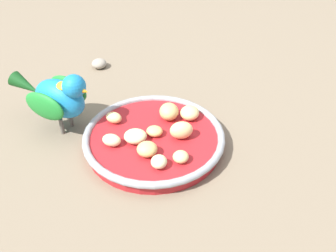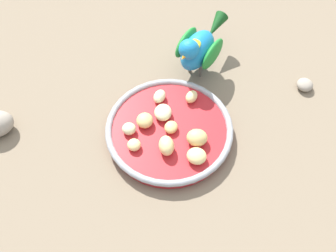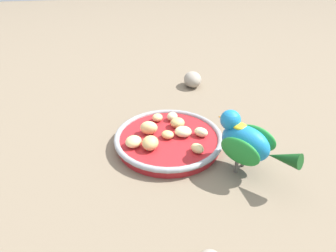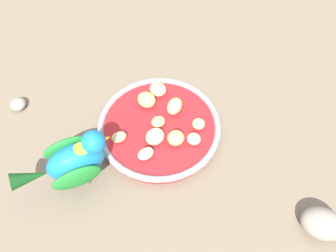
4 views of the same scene
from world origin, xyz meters
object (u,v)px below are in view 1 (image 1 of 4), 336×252
apple_piece_4 (155,131)px  apple_piece_5 (191,114)px  apple_piece_3 (159,162)px  apple_piece_7 (169,111)px  apple_piece_2 (135,136)px  parrot (58,96)px  pebble_0 (99,64)px  apple_piece_8 (112,140)px  apple_piece_9 (147,149)px  apple_piece_6 (181,130)px  apple_piece_0 (114,118)px  feeding_bowl (154,139)px  apple_piece_1 (181,157)px

apple_piece_4 → apple_piece_5: bearing=-168.7°
apple_piece_3 → apple_piece_7: bearing=-121.6°
apple_piece_2 → parrot: bearing=-49.5°
apple_piece_4 → apple_piece_5: size_ratio=0.78×
apple_piece_4 → pebble_0: 0.28m
apple_piece_5 → parrot: 0.22m
apple_piece_5 → apple_piece_7: 0.04m
apple_piece_2 → parrot: (0.09, -0.11, 0.04)m
apple_piece_2 → pebble_0: (-0.03, -0.29, -0.02)m
parrot → pebble_0: parrot is taller
apple_piece_3 → apple_piece_8: 0.09m
apple_piece_9 → apple_piece_7: bearing=-134.0°
apple_piece_6 → apple_piece_7: (-0.00, -0.06, -0.00)m
apple_piece_8 → apple_piece_9: apple_piece_9 is taller
apple_piece_0 → apple_piece_4: (-0.05, 0.06, -0.00)m
apple_piece_6 → apple_piece_7: size_ratio=1.01×
apple_piece_0 → pebble_0: 0.23m
feeding_bowl → apple_piece_6: bearing=152.3°
apple_piece_3 → apple_piece_4: (-0.02, -0.07, -0.00)m
apple_piece_1 → apple_piece_2: apple_piece_2 is taller
apple_piece_6 → apple_piece_8: (0.11, -0.03, -0.00)m
feeding_bowl → apple_piece_9: apple_piece_9 is taller
apple_piece_4 → apple_piece_8: apple_piece_8 is taller
apple_piece_7 → pebble_0: (0.05, -0.25, -0.02)m
apple_piece_5 → apple_piece_9: 0.11m
apple_piece_2 → apple_piece_6: 0.07m
apple_piece_1 → apple_piece_4: (0.01, -0.07, -0.00)m
apple_piece_4 → apple_piece_9: size_ratio=0.85×
apple_piece_7 → pebble_0: size_ratio=1.15×
apple_piece_9 → parrot: 0.18m
apple_piece_6 → apple_piece_2: bearing=-16.4°
apple_piece_3 → pebble_0: (-0.01, -0.36, -0.02)m
apple_piece_9 → pebble_0: size_ratio=0.99×
apple_piece_3 → pebble_0: apple_piece_3 is taller
apple_piece_7 → apple_piece_8: bearing=13.9°
apple_piece_3 → apple_piece_4: 0.07m
apple_piece_5 → parrot: (0.20, -0.09, 0.04)m
apple_piece_4 → apple_piece_9: bearing=53.7°
apple_piece_6 → parrot: bearing=-38.3°
apple_piece_5 → pebble_0: 0.28m
apple_piece_0 → apple_piece_2: (-0.01, 0.06, 0.00)m
apple_piece_2 → apple_piece_5: 0.11m
apple_piece_2 → apple_piece_6: apple_piece_6 is taller
feeding_bowl → pebble_0: (0.01, -0.29, -0.00)m
apple_piece_2 → apple_piece_5: apple_piece_5 is taller
apple_piece_3 → parrot: 0.21m
apple_piece_4 → apple_piece_8: size_ratio=0.90×
apple_piece_5 → pebble_0: (0.08, -0.27, -0.02)m
apple_piece_1 → apple_piece_3: 0.03m
apple_piece_0 → apple_piece_9: (-0.02, 0.10, 0.00)m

